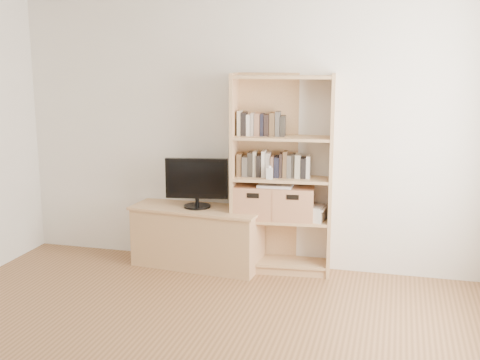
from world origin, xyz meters
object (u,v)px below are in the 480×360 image
(bookshelf, at_px, (282,175))
(basket_left, at_px, (255,201))
(tv_stand, at_px, (198,238))
(laptop, at_px, (276,185))
(television, at_px, (197,183))
(baby_monitor, at_px, (269,174))
(basket_right, at_px, (294,203))

(bookshelf, height_order, basket_left, bookshelf)
(tv_stand, xyz_separation_m, bookshelf, (0.79, 0.06, 0.64))
(bookshelf, relative_size, basket_left, 4.99)
(bookshelf, height_order, laptop, bookshelf)
(television, bearing_deg, baby_monitor, -13.91)
(basket_left, xyz_separation_m, basket_right, (0.35, 0.03, -0.00))
(bookshelf, relative_size, baby_monitor, 17.84)
(tv_stand, xyz_separation_m, television, (-0.00, 0.00, 0.53))
(basket_right, bearing_deg, television, 178.16)
(baby_monitor, xyz_separation_m, laptop, (0.04, 0.09, -0.12))
(tv_stand, relative_size, basket_left, 3.28)
(tv_stand, distance_m, basket_right, 0.98)
(basket_right, height_order, laptop, laptop)
(television, relative_size, laptop, 1.87)
(television, distance_m, basket_left, 0.57)
(bookshelf, bearing_deg, tv_stand, 179.10)
(bookshelf, height_order, television, bookshelf)
(basket_left, relative_size, laptop, 1.17)
(basket_right, bearing_deg, laptop, -177.67)
(bookshelf, distance_m, television, 0.80)
(basket_left, bearing_deg, basket_right, -0.56)
(basket_left, bearing_deg, tv_stand, 177.62)
(television, height_order, basket_left, television)
(basket_right, relative_size, laptop, 1.17)
(basket_right, bearing_deg, basket_left, 179.26)
(tv_stand, xyz_separation_m, basket_left, (0.55, 0.03, 0.38))
(tv_stand, distance_m, baby_monitor, 0.97)
(baby_monitor, bearing_deg, basket_right, 32.19)
(tv_stand, distance_m, bookshelf, 1.02)
(tv_stand, height_order, laptop, laptop)
(tv_stand, height_order, basket_right, basket_right)
(basket_left, bearing_deg, laptop, -3.27)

